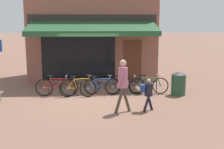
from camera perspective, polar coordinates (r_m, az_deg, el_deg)
name	(u,v)px	position (r m, az deg, el deg)	size (l,w,h in m)	color
ground_plane	(89,99)	(11.10, -4.71, -4.93)	(160.00, 160.00, 0.00)	brown
shop_front	(93,30)	(15.29, -3.91, 9.03)	(6.52, 4.88, 5.15)	#8E5647
bike_rack_rail	(104,82)	(11.72, -1.73, -1.62)	(4.59, 0.04, 0.57)	#47494F
bicycle_red	(57,87)	(11.61, -11.19, -2.45)	(1.73, 0.52, 0.86)	black
bicycle_orange	(80,87)	(11.55, -6.53, -2.44)	(1.67, 0.81, 0.85)	black
bicycle_blue	(101,87)	(11.47, -2.34, -2.48)	(1.74, 0.73, 0.86)	black
bicycle_black	(125,85)	(11.76, 2.59, -2.22)	(1.70, 0.52, 0.81)	black
bicycle_green	(149,85)	(11.80, 7.43, -2.20)	(1.70, 0.52, 0.84)	black
pedestrian_adult	(123,80)	(9.15, 2.23, -1.12)	(0.58, 0.50, 1.78)	#47382D
pedestrian_child	(148,91)	(9.46, 7.24, -3.37)	(0.47, 0.45, 1.12)	black
litter_bin	(178,83)	(11.85, 13.35, -1.75)	(0.59, 0.59, 0.98)	#23472D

